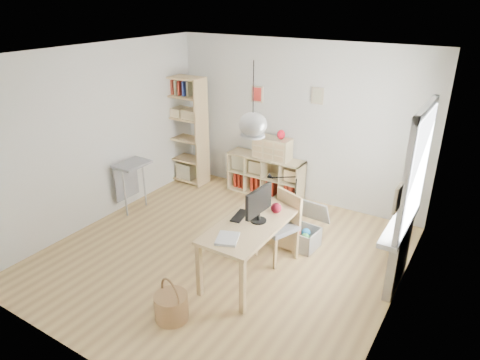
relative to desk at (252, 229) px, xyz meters
The scene contains 20 objects.
ground 0.87m from the desk, 164.74° to the left, with size 4.50×4.50×0.00m, color tan.
room_shell 1.34m from the desk, 164.74° to the left, with size 4.50×4.50×4.50m.
window_unit 2.04m from the desk, 24.12° to the left, with size 0.07×1.16×1.46m.
radiator 1.82m from the desk, 24.58° to the left, with size 0.10×0.80×0.80m, color beige.
windowsill 1.77m from the desk, 25.25° to the left, with size 0.22×1.20×0.06m, color silver.
desk is the anchor object (origin of this frame).
cube_shelf 2.48m from the desk, 114.61° to the left, with size 1.40×0.38×0.72m.
tall_bookshelf 3.27m from the desk, 142.99° to the left, with size 0.80×0.38×2.00m.
side_table 2.64m from the desk, 169.06° to the left, with size 0.40×0.55×0.85m.
chair 0.58m from the desk, 76.94° to the left, with size 0.59×0.59×0.93m.
wicker_basket 1.33m from the desk, 105.07° to the right, with size 0.38×0.38×0.52m.
storage_chest 1.12m from the desk, 76.43° to the left, with size 0.62×0.68×0.60m.
monitor 0.35m from the desk, 52.82° to the left, with size 0.20×0.51×0.44m.
keyboard 0.24m from the desk, 165.75° to the left, with size 0.13×0.34×0.02m, color black.
task_lamp 0.73m from the desk, 83.16° to the left, with size 0.40×0.15×0.43m.
yarn_ball 0.44m from the desk, 69.89° to the left, with size 0.14×0.14×0.14m, color #510A1B.
paper_tray 0.51m from the desk, 93.54° to the right, with size 0.24×0.30×0.03m, color silver.
drawer_chest 2.37m from the desk, 111.84° to the left, with size 0.65×0.29×0.37m, color #CBB085.
red_vase 2.36m from the desk, 108.26° to the left, with size 0.14×0.14×0.16m, color #AB0E1D.
potted_plant 1.95m from the desk, 35.02° to the left, with size 0.29×0.25×0.32m, color #316A28.
Camera 1 is at (2.87, -4.15, 3.35)m, focal length 32.00 mm.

